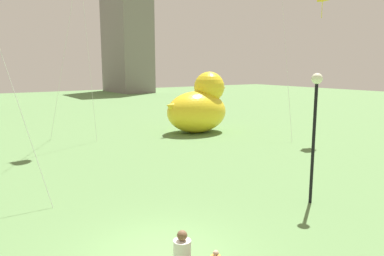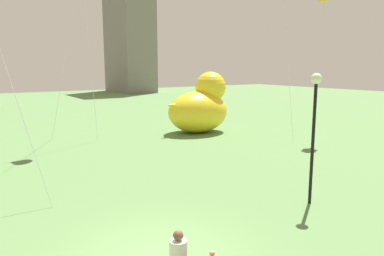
{
  "view_description": "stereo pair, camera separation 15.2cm",
  "coord_description": "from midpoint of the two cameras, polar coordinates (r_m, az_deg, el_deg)",
  "views": [
    {
      "loc": [
        -4.53,
        -8.32,
        5.17
      ],
      "look_at": [
        5.15,
        6.19,
        2.21
      ],
      "focal_mm": 34.21,
      "sensor_mm": 36.0,
      "label": 1
    },
    {
      "loc": [
        -4.4,
        -8.41,
        5.17
      ],
      "look_at": [
        5.15,
        6.19,
        2.21
      ],
      "focal_mm": 34.21,
      "sensor_mm": 36.0,
      "label": 2
    }
  ],
  "objects": [
    {
      "name": "ground_plane",
      "position": [
        10.8,
        -4.74,
        -18.99
      ],
      "size": [
        140.0,
        140.0,
        0.0
      ],
      "primitive_type": "plane",
      "color": "#5C844B"
    },
    {
      "name": "giant_inflatable_duck",
      "position": [
        28.7,
        1.44,
        3.33
      ],
      "size": [
        5.71,
        3.67,
        4.74
      ],
      "color": "yellow",
      "rests_on": "ground"
    },
    {
      "name": "lamppost",
      "position": [
        14.16,
        18.84,
        2.28
      ],
      "size": [
        0.4,
        0.4,
        4.92
      ],
      "color": "black",
      "rests_on": "ground"
    }
  ]
}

